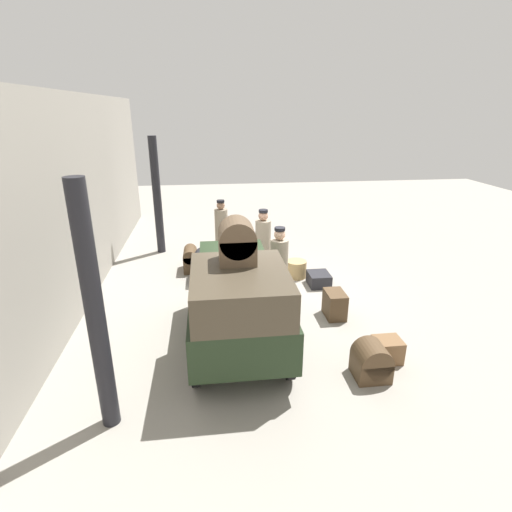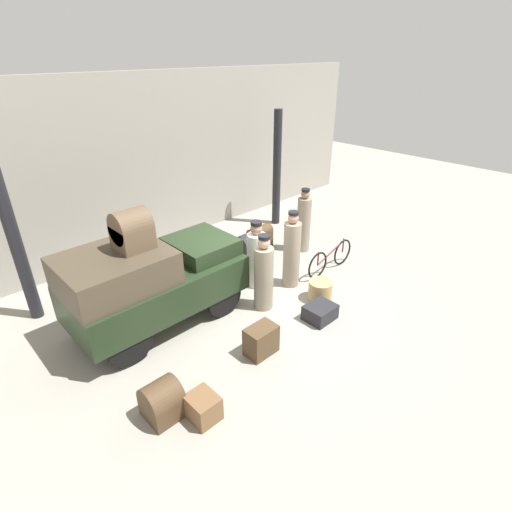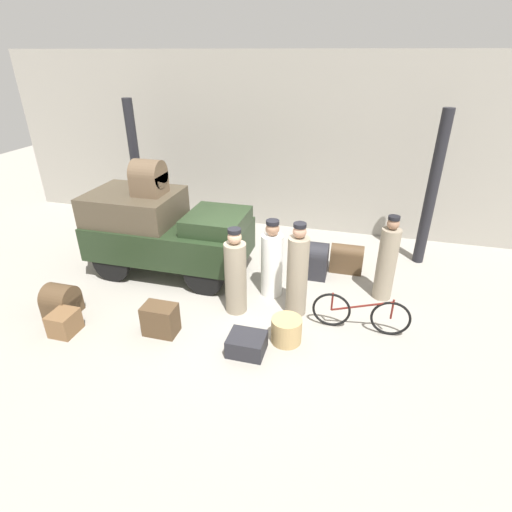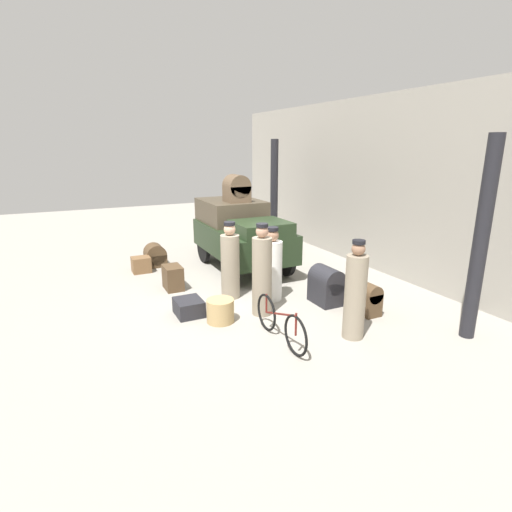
{
  "view_description": "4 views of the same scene",
  "coord_description": "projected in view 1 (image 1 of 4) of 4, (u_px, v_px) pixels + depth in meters",
  "views": [
    {
      "loc": [
        -8.39,
        1.26,
        4.16
      ],
      "look_at": [
        0.2,
        0.2,
        0.95
      ],
      "focal_mm": 28.0,
      "sensor_mm": 36.0,
      "label": 1
    },
    {
      "loc": [
        -5.12,
        -5.34,
        4.98
      ],
      "look_at": [
        0.2,
        0.2,
        0.95
      ],
      "focal_mm": 28.0,
      "sensor_mm": 36.0,
      "label": 2
    },
    {
      "loc": [
        1.95,
        -6.36,
        4.45
      ],
      "look_at": [
        0.2,
        0.2,
        0.95
      ],
      "focal_mm": 28.0,
      "sensor_mm": 36.0,
      "label": 3
    },
    {
      "loc": [
        7.66,
        -3.42,
        3.25
      ],
      "look_at": [
        0.2,
        0.2,
        0.95
      ],
      "focal_mm": 28.0,
      "sensor_mm": 36.0,
      "label": 4
    }
  ],
  "objects": [
    {
      "name": "station_building_facade",
      "position": [
        69.0,
        208.0,
        8.15
      ],
      "size": [
        16.0,
        0.15,
        4.5
      ],
      "color": "gray",
      "rests_on": "ground"
    },
    {
      "name": "trunk_wicker_pale",
      "position": [
        205.0,
        265.0,
        10.16
      ],
      "size": [
        0.69,
        0.52,
        0.8
      ],
      "color": "#232328",
      "rests_on": "ground"
    },
    {
      "name": "suitcase_tan_flat",
      "position": [
        335.0,
        304.0,
        8.41
      ],
      "size": [
        0.58,
        0.39,
        0.56
      ],
      "color": "#4C3823",
      "rests_on": "ground"
    },
    {
      "name": "trunk_on_truck_roof",
      "position": [
        237.0,
        242.0,
        6.48
      ],
      "size": [
        0.61,
        0.59,
        0.72
      ],
      "color": "brown",
      "rests_on": "truck"
    },
    {
      "name": "suitcase_small_leather",
      "position": [
        387.0,
        350.0,
        6.96
      ],
      "size": [
        0.41,
        0.47,
        0.41
      ],
      "color": "brown",
      "rests_on": "ground"
    },
    {
      "name": "porter_lifting_near_truck",
      "position": [
        263.0,
        248.0,
        10.1
      ],
      "size": [
        0.39,
        0.39,
        1.83
      ],
      "color": "gray",
      "rests_on": "ground"
    },
    {
      "name": "ground_plane",
      "position": [
        265.0,
        296.0,
        9.4
      ],
      "size": [
        30.0,
        30.0,
        0.0
      ],
      "primitive_type": "plane",
      "color": "gray"
    },
    {
      "name": "porter_standing_middle",
      "position": [
        244.0,
        262.0,
        9.52
      ],
      "size": [
        0.43,
        0.43,
        1.61
      ],
      "color": "white",
      "rests_on": "ground"
    },
    {
      "name": "trunk_barrel_dark",
      "position": [
        371.0,
        362.0,
        6.5
      ],
      "size": [
        0.52,
        0.55,
        0.62
      ],
      "color": "#4C3823",
      "rests_on": "ground"
    },
    {
      "name": "porter_carrying_trunk",
      "position": [
        279.0,
        266.0,
        9.11
      ],
      "size": [
        0.41,
        0.41,
        1.7
      ],
      "color": "gray",
      "rests_on": "ground"
    },
    {
      "name": "wicker_basket",
      "position": [
        296.0,
        269.0,
        10.41
      ],
      "size": [
        0.52,
        0.52,
        0.45
      ],
      "color": "tan",
      "rests_on": "ground"
    },
    {
      "name": "canopy_pillar_left",
      "position": [
        95.0,
        313.0,
        5.05
      ],
      "size": [
        0.24,
        0.24,
        3.45
      ],
      "color": "black",
      "rests_on": "ground"
    },
    {
      "name": "canopy_pillar_right",
      "position": [
        157.0,
        196.0,
        11.75
      ],
      "size": [
        0.24,
        0.24,
        3.45
      ],
      "color": "black",
      "rests_on": "ground"
    },
    {
      "name": "truck",
      "position": [
        237.0,
        298.0,
        7.07
      ],
      "size": [
        3.41,
        1.66,
        1.78
      ],
      "color": "black",
      "rests_on": "ground"
    },
    {
      "name": "suitcase_black_upright",
      "position": [
        319.0,
        279.0,
        9.95
      ],
      "size": [
        0.6,
        0.51,
        0.32
      ],
      "color": "#232328",
      "rests_on": "ground"
    },
    {
      "name": "conductor_in_dark_uniform",
      "position": [
        222.0,
        233.0,
        11.48
      ],
      "size": [
        0.37,
        0.37,
        1.75
      ],
      "color": "gray",
      "rests_on": "ground"
    },
    {
      "name": "bicycle",
      "position": [
        266.0,
        250.0,
        11.4
      ],
      "size": [
        1.69,
        0.04,
        0.72
      ],
      "color": "black",
      "rests_on": "ground"
    },
    {
      "name": "trunk_large_brown",
      "position": [
        190.0,
        258.0,
        10.82
      ],
      "size": [
        0.71,
        0.36,
        0.65
      ],
      "color": "#4C3823",
      "rests_on": "ground"
    }
  ]
}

